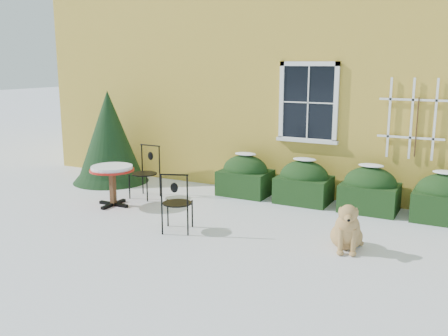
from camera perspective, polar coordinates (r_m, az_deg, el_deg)
The scene contains 8 objects.
ground at distance 8.41m, azimuth -3.19°, elevation -7.27°, with size 80.00×80.00×0.00m, color white.
house at distance 14.41m, azimuth 11.46°, elevation 13.52°, with size 12.40×8.40×6.40m.
hedge_row at distance 9.96m, azimuth 12.66°, elevation -2.08°, with size 4.95×0.80×0.91m.
evergreen_shrub at distance 11.99m, azimuth -12.94°, elevation 2.51°, with size 1.77×1.77×2.14m.
bistro_table at distance 9.95m, azimuth -12.67°, elevation -0.52°, with size 0.86×0.86×0.80m.
patio_chair_near at distance 8.29m, azimuth -5.43°, elevation -3.88°, with size 0.59×0.58×1.02m.
patio_chair_far at distance 10.50m, azimuth -8.93°, elevation -0.42°, with size 0.52×0.52×1.08m.
dog at distance 7.73m, azimuth 13.88°, elevation -6.93°, with size 0.61×0.87×0.78m.
Camera 1 is at (4.09, -6.81, 2.77)m, focal length 40.00 mm.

